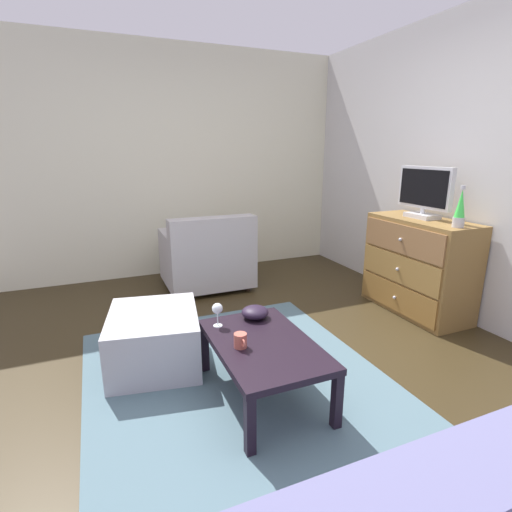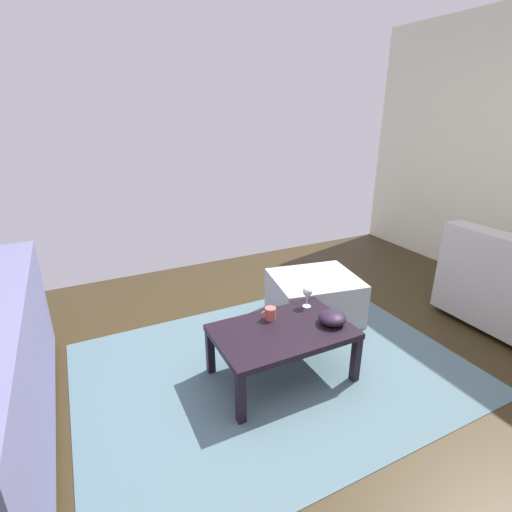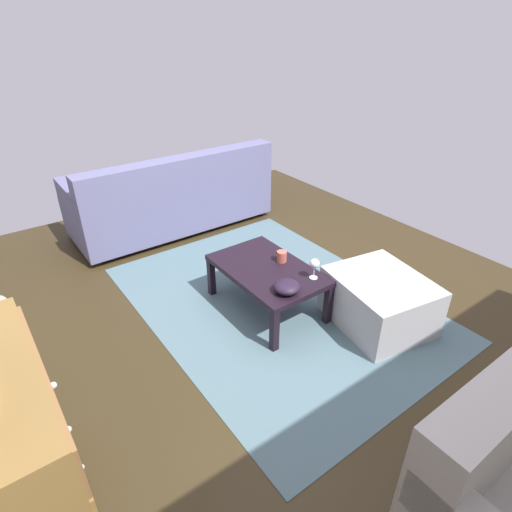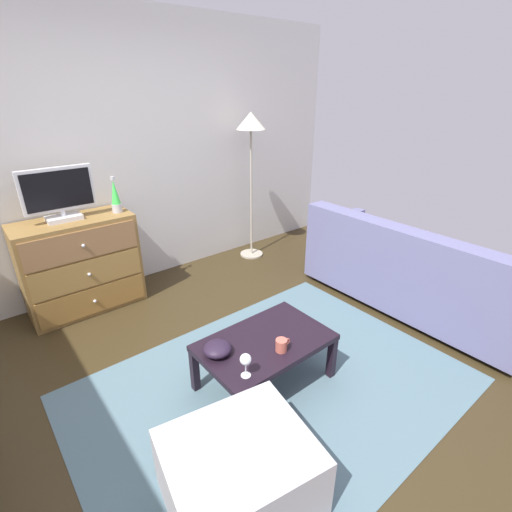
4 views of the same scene
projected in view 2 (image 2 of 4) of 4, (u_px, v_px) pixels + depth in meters
ground_plane at (313, 380)px, 2.62m from camera, size 5.69×4.58×0.05m
area_rug at (273, 368)px, 2.69m from camera, size 2.60×1.90×0.01m
coffee_table at (282, 335)px, 2.51m from camera, size 0.89×0.57×0.37m
wine_glass at (307, 292)px, 2.73m from camera, size 0.07×0.07×0.16m
mug at (270, 314)px, 2.59m from camera, size 0.11×0.08×0.08m
bowl_decorative at (332, 318)px, 2.54m from camera, size 0.18×0.18×0.08m
armchair at (510, 287)px, 3.15m from camera, size 0.80×0.89×0.82m
ottoman at (314, 298)px, 3.28m from camera, size 0.79×0.71×0.39m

